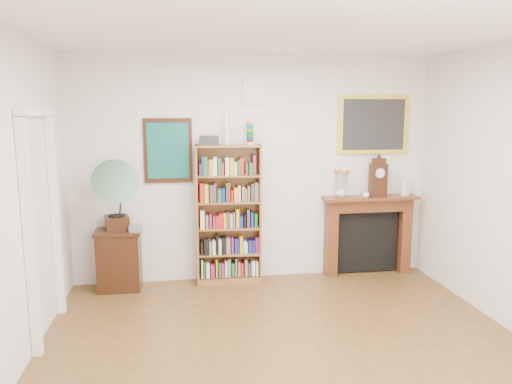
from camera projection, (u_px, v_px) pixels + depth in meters
room at (302, 209)px, 3.82m from camera, size 4.51×5.01×2.81m
door_casing at (42, 205)px, 4.68m from camera, size 0.08×1.02×2.17m
teal_poster at (168, 151)px, 6.03m from camera, size 0.58×0.04×0.78m
small_picture at (254, 92)px, 6.07m from camera, size 0.26×0.04×0.30m
gilt_painting at (373, 125)px, 6.38m from camera, size 0.95×0.04×0.75m
bookshelf at (229, 207)px, 6.12m from camera, size 0.81×0.33×1.98m
side_cabinet at (119, 260)px, 5.97m from camera, size 0.55×0.40×0.73m
fireplace at (368, 228)px, 6.52m from camera, size 1.23×0.29×1.04m
gramophone at (114, 191)px, 5.73m from camera, size 0.67×0.76×0.86m
cd_stack at (136, 228)px, 5.83m from camera, size 0.15×0.15×0.08m
mantel_clock at (378, 178)px, 6.37m from camera, size 0.22×0.14×0.49m
flower_vase at (341, 192)px, 6.35m from camera, size 0.17×0.17×0.14m
teacup at (366, 195)px, 6.30m from camera, size 0.09×0.09×0.07m
bottle_left at (404, 187)px, 6.44m from camera, size 0.07×0.07×0.24m
bottle_right at (407, 188)px, 6.47m from camera, size 0.06×0.06×0.20m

